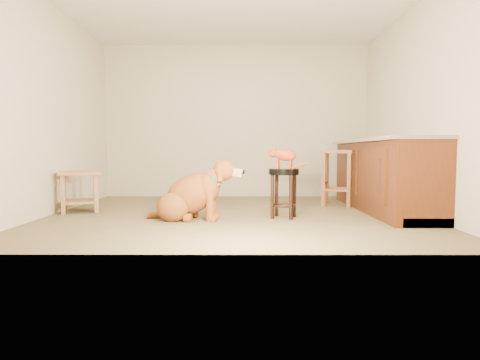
{
  "coord_description": "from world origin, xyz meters",
  "views": [
    {
      "loc": [
        0.09,
        -4.97,
        0.77
      ],
      "look_at": [
        0.08,
        -0.37,
        0.45
      ],
      "focal_mm": 30.0,
      "sensor_mm": 36.0,
      "label": 1
    }
  ],
  "objects_px": {
    "side_table": "(80,185)",
    "golden_retriever": "(192,196)",
    "padded_stool": "(284,183)",
    "tabby_kitten": "(283,156)",
    "wood_stool": "(337,177)"
  },
  "relations": [
    {
      "from": "side_table",
      "to": "golden_retriever",
      "type": "distance_m",
      "value": 1.64
    },
    {
      "from": "wood_stool",
      "to": "golden_retriever",
      "type": "relative_size",
      "value": 0.69
    },
    {
      "from": "side_table",
      "to": "wood_stool",
      "type": "bearing_deg",
      "value": 9.63
    },
    {
      "from": "side_table",
      "to": "padded_stool",
      "type": "bearing_deg",
      "value": -10.64
    },
    {
      "from": "tabby_kitten",
      "to": "padded_stool",
      "type": "bearing_deg",
      "value": -5.72
    },
    {
      "from": "padded_stool",
      "to": "wood_stool",
      "type": "xyz_separation_m",
      "value": [
        0.89,
        1.08,
        0.01
      ]
    },
    {
      "from": "padded_stool",
      "to": "wood_stool",
      "type": "height_order",
      "value": "wood_stool"
    },
    {
      "from": "padded_stool",
      "to": "golden_retriever",
      "type": "height_order",
      "value": "golden_retriever"
    },
    {
      "from": "wood_stool",
      "to": "side_table",
      "type": "height_order",
      "value": "wood_stool"
    },
    {
      "from": "golden_retriever",
      "to": "tabby_kitten",
      "type": "bearing_deg",
      "value": 13.34
    },
    {
      "from": "wood_stool",
      "to": "padded_stool",
      "type": "bearing_deg",
      "value": -129.52
    },
    {
      "from": "wood_stool",
      "to": "tabby_kitten",
      "type": "height_order",
      "value": "tabby_kitten"
    },
    {
      "from": "wood_stool",
      "to": "side_table",
      "type": "relative_size",
      "value": 1.22
    },
    {
      "from": "side_table",
      "to": "golden_retriever",
      "type": "height_order",
      "value": "golden_retriever"
    },
    {
      "from": "padded_stool",
      "to": "tabby_kitten",
      "type": "xyz_separation_m",
      "value": [
        -0.01,
        0.0,
        0.32
      ]
    }
  ]
}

